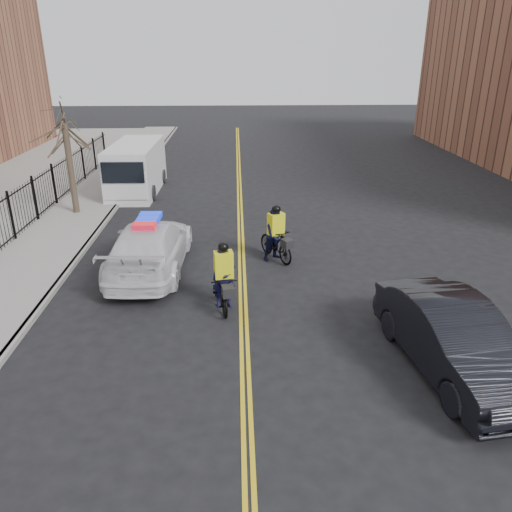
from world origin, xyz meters
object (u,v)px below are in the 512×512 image
object	(u,v)px
cargo_van	(136,169)
cyclist_far	(276,238)
police_cruiser	(150,246)
dark_sedan	(454,339)
cyclist_near	(224,285)

from	to	relation	value
cargo_van	cyclist_far	world-z (taller)	cargo_van
police_cruiser	dark_sedan	bearing A→B (deg)	143.84
police_cruiser	cargo_van	world-z (taller)	cargo_van
cargo_van	cyclist_far	bearing A→B (deg)	-54.24
cyclist_near	cyclist_far	size ratio (longest dim) A/B	1.06
cargo_van	cyclist_near	bearing A→B (deg)	-68.67
cyclist_far	police_cruiser	bearing A→B (deg)	161.01
cyclist_far	cyclist_near	bearing A→B (deg)	-145.34
dark_sedan	cyclist_near	distance (m)	6.42
cargo_van	cyclist_near	xyz separation A→B (m)	(4.95, -13.23, -0.54)
police_cruiser	cyclist_far	bearing A→B (deg)	-168.72
cargo_van	cyclist_far	distance (m)	11.79
cargo_van	cyclist_far	size ratio (longest dim) A/B	2.98
dark_sedan	cyclist_near	xyz separation A→B (m)	(-5.43, 3.42, -0.14)
police_cruiser	dark_sedan	xyz separation A→B (m)	(8.04, -6.25, -0.01)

